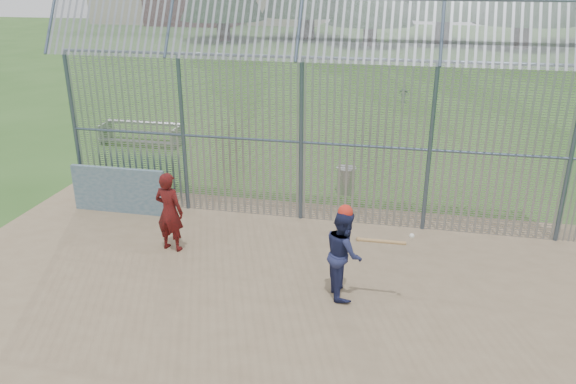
% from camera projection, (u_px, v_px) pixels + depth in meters
% --- Properties ---
extents(ground, '(120.00, 120.00, 0.00)m').
position_uv_depth(ground, '(267.00, 290.00, 10.96)').
color(ground, '#2D511E').
rests_on(ground, ground).
extents(dirt_infield, '(14.00, 10.00, 0.02)m').
position_uv_depth(dirt_infield, '(260.00, 304.00, 10.51)').
color(dirt_infield, '#756047').
rests_on(dirt_infield, ground).
extents(dugout_wall, '(2.50, 0.12, 1.20)m').
position_uv_depth(dugout_wall, '(119.00, 190.00, 14.27)').
color(dugout_wall, '#38566B').
rests_on(dugout_wall, dirt_infield).
extents(batter, '(0.89, 1.01, 1.73)m').
position_uv_depth(batter, '(344.00, 253.00, 10.51)').
color(batter, '#21264E').
rests_on(batter, dirt_infield).
extents(onlooker, '(0.72, 0.54, 1.81)m').
position_uv_depth(onlooker, '(169.00, 212.00, 12.24)').
color(onlooker, maroon).
rests_on(onlooker, dirt_infield).
extents(bg_kid_seated, '(0.54, 0.43, 0.85)m').
position_uv_depth(bg_kid_seated, '(404.00, 94.00, 26.31)').
color(bg_kid_seated, slate).
rests_on(bg_kid_seated, ground).
extents(batting_gear, '(1.39, 0.45, 0.63)m').
position_uv_depth(batting_gear, '(353.00, 218.00, 10.17)').
color(batting_gear, red).
rests_on(batting_gear, ground).
extents(trash_can, '(0.56, 0.56, 0.82)m').
position_uv_depth(trash_can, '(346.00, 180.00, 15.67)').
color(trash_can, gray).
rests_on(trash_can, ground).
extents(bleacher, '(3.00, 0.95, 0.72)m').
position_uv_depth(bleacher, '(141.00, 133.00, 20.06)').
color(bleacher, slate).
rests_on(bleacher, ground).
extents(backstop_fence, '(20.09, 0.81, 5.30)m').
position_uv_depth(backstop_fence, '(378.00, 133.00, 12.86)').
color(backstop_fence, '#47566B').
rests_on(backstop_fence, ground).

